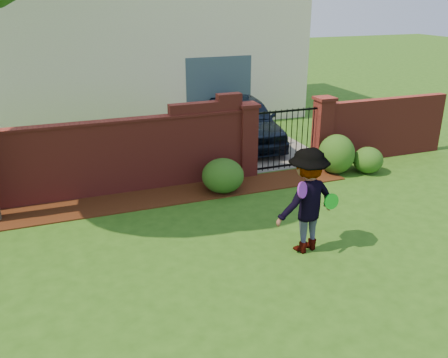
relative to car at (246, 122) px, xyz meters
name	(u,v)px	position (x,y,z in m)	size (l,w,h in m)	color
ground	(211,270)	(-3.44, -6.44, -0.74)	(80.00, 80.00, 0.01)	#264F13
mulch_bed	(121,203)	(-4.39, -3.10, -0.72)	(11.10, 1.08, 0.03)	#331609
brick_wall	(65,161)	(-5.45, -2.44, 0.19)	(8.70, 0.31, 2.16)	maroon
brick_wall_return	(383,128)	(3.16, -2.44, 0.12)	(4.00, 0.25, 1.70)	maroon
pillar_left	(247,140)	(-1.04, -2.44, 0.22)	(0.50, 0.50, 1.88)	maroon
pillar_right	(322,131)	(1.16, -2.44, 0.22)	(0.50, 0.50, 1.88)	maroon
iron_gate	(286,139)	(0.06, -2.44, 0.12)	(1.78, 0.03, 1.60)	black
driveway	(229,132)	(0.06, 1.56, -0.73)	(3.20, 8.00, 0.01)	#65625E
house	(128,29)	(-2.43, 5.55, 2.43)	(12.40, 6.40, 6.30)	#F2E9CB
car	(246,122)	(0.00, 0.00, 0.00)	(1.74, 4.31, 1.47)	black
shrub_left	(223,176)	(-2.01, -3.28, -0.33)	(0.99, 0.99, 0.81)	#184715
shrub_middle	(336,154)	(1.19, -3.13, -0.22)	(0.94, 0.94, 1.04)	#184715
shrub_right	(368,160)	(2.00, -3.40, -0.39)	(0.77, 0.77, 0.69)	#184715
man	(308,201)	(-1.59, -6.40, 0.24)	(1.25, 0.72, 1.94)	gray
frisbee_purple	(302,190)	(-1.86, -6.64, 0.59)	(0.29, 0.29, 0.03)	purple
frisbee_green	(331,201)	(-1.21, -6.57, 0.25)	(0.29, 0.29, 0.03)	green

